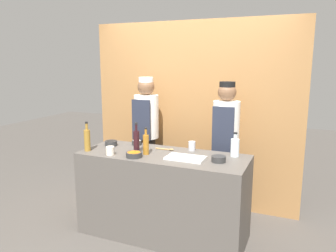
{
  "coord_description": "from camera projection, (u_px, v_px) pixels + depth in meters",
  "views": [
    {
      "loc": [
        1.36,
        -3.06,
        1.88
      ],
      "look_at": [
        0.0,
        0.14,
        1.2
      ],
      "focal_mm": 35.0,
      "sensor_mm": 36.0,
      "label": 1
    }
  ],
  "objects": [
    {
      "name": "ground_plane",
      "position": [
        163.0,
        234.0,
        3.65
      ],
      "size": [
        14.0,
        14.0,
        0.0
      ],
      "primitive_type": "plane",
      "color": "#4C4742"
    },
    {
      "name": "cabinet_wall",
      "position": [
        194.0,
        114.0,
        4.34
      ],
      "size": [
        2.78,
        0.18,
        2.4
      ],
      "color": "olive",
      "rests_on": "ground_plane"
    },
    {
      "name": "counter",
      "position": [
        163.0,
        195.0,
        3.56
      ],
      "size": [
        1.79,
        0.69,
        0.92
      ],
      "color": "#514C47",
      "rests_on": "ground_plane"
    },
    {
      "name": "sauce_bowl_brown",
      "position": [
        219.0,
        159.0,
        3.2
      ],
      "size": [
        0.14,
        0.14,
        0.06
      ],
      "color": "#2D2D2D",
      "rests_on": "counter"
    },
    {
      "name": "sauce_bowl_orange",
      "position": [
        134.0,
        154.0,
        3.36
      ],
      "size": [
        0.17,
        0.17,
        0.05
      ],
      "color": "#2D2D2D",
      "rests_on": "counter"
    },
    {
      "name": "sauce_bowl_green",
      "position": [
        111.0,
        143.0,
        3.82
      ],
      "size": [
        0.14,
        0.14,
        0.06
      ],
      "color": "#2D2D2D",
      "rests_on": "counter"
    },
    {
      "name": "sauce_bowl_white",
      "position": [
        137.0,
        142.0,
        3.86
      ],
      "size": [
        0.12,
        0.12,
        0.05
      ],
      "color": "#2D2D2D",
      "rests_on": "counter"
    },
    {
      "name": "cutting_board",
      "position": [
        186.0,
        158.0,
        3.3
      ],
      "size": [
        0.39,
        0.23,
        0.02
      ],
      "color": "white",
      "rests_on": "counter"
    },
    {
      "name": "bottle_clear",
      "position": [
        235.0,
        147.0,
        3.37
      ],
      "size": [
        0.09,
        0.09,
        0.25
      ],
      "color": "silver",
      "rests_on": "counter"
    },
    {
      "name": "bottle_amber",
      "position": [
        146.0,
        144.0,
        3.44
      ],
      "size": [
        0.06,
        0.06,
        0.29
      ],
      "color": "#9E661E",
      "rests_on": "counter"
    },
    {
      "name": "bottle_vinegar",
      "position": [
        87.0,
        139.0,
        3.58
      ],
      "size": [
        0.07,
        0.07,
        0.33
      ],
      "color": "olive",
      "rests_on": "counter"
    },
    {
      "name": "bottle_wine",
      "position": [
        136.0,
        141.0,
        3.5
      ],
      "size": [
        0.07,
        0.07,
        0.33
      ],
      "color": "black",
      "rests_on": "counter"
    },
    {
      "name": "cup_cream",
      "position": [
        110.0,
        151.0,
        3.44
      ],
      "size": [
        0.09,
        0.09,
        0.09
      ],
      "color": "silver",
      "rests_on": "counter"
    },
    {
      "name": "cup_steel",
      "position": [
        192.0,
        146.0,
        3.61
      ],
      "size": [
        0.08,
        0.08,
        0.1
      ],
      "color": "#B7B7BC",
      "rests_on": "counter"
    },
    {
      "name": "wooden_spoon",
      "position": [
        166.0,
        149.0,
        3.63
      ],
      "size": [
        0.21,
        0.04,
        0.02
      ],
      "color": "#B2844C",
      "rests_on": "counter"
    },
    {
      "name": "chef_left",
      "position": [
        147.0,
        136.0,
        4.25
      ],
      "size": [
        0.31,
        0.31,
        1.7
      ],
      "color": "#28282D",
      "rests_on": "ground_plane"
    },
    {
      "name": "chef_right",
      "position": [
        225.0,
        145.0,
        3.85
      ],
      "size": [
        0.31,
        0.31,
        1.66
      ],
      "color": "#28282D",
      "rests_on": "ground_plane"
    }
  ]
}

